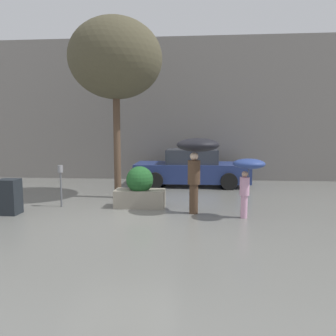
{
  "coord_description": "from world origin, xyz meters",
  "views": [
    {
      "loc": [
        1.74,
        -7.69,
        2.12
      ],
      "look_at": [
        0.97,
        1.6,
        1.05
      ],
      "focal_mm": 35.0,
      "sensor_mm": 36.0,
      "label": 1
    }
  ],
  "objects": [
    {
      "name": "ground_plane",
      "position": [
        0.0,
        0.0,
        0.0
      ],
      "size": [
        40.0,
        40.0,
        0.0
      ],
      "primitive_type": "plane",
      "color": "slate"
    },
    {
      "name": "building_facade",
      "position": [
        0.0,
        6.5,
        3.0
      ],
      "size": [
        18.0,
        0.3,
        6.0
      ],
      "color": "gray",
      "rests_on": "ground"
    },
    {
      "name": "planter_box",
      "position": [
        0.22,
        1.14,
        0.51
      ],
      "size": [
        1.37,
        0.75,
        1.14
      ],
      "color": "gray",
      "rests_on": "ground"
    },
    {
      "name": "person_adult",
      "position": [
        1.79,
        0.65,
        1.57
      ],
      "size": [
        1.08,
        1.08,
        1.93
      ],
      "rotation": [
        0.0,
        0.0,
        0.84
      ],
      "color": "#473323",
      "rests_on": "ground"
    },
    {
      "name": "person_child",
      "position": [
        3.0,
        0.18,
        1.17
      ],
      "size": [
        0.76,
        0.76,
        1.46
      ],
      "rotation": [
        0.0,
        0.0,
        -0.74
      ],
      "color": "#D199B7",
      "rests_on": "ground"
    },
    {
      "name": "parked_car_near",
      "position": [
        1.62,
        4.9,
        0.64
      ],
      "size": [
        4.32,
        1.98,
        1.4
      ],
      "rotation": [
        0.0,
        0.0,
        1.58
      ],
      "color": "navy",
      "rests_on": "ground"
    },
    {
      "name": "street_tree",
      "position": [
        -0.69,
        2.38,
        4.27
      ],
      "size": [
        2.84,
        2.84,
        5.5
      ],
      "color": "brown",
      "rests_on": "ground"
    },
    {
      "name": "parking_meter",
      "position": [
        -1.97,
        1.0,
        0.84
      ],
      "size": [
        0.14,
        0.14,
        1.17
      ],
      "color": "#595B60",
      "rests_on": "ground"
    },
    {
      "name": "newspaper_box",
      "position": [
        -2.96,
        0.11,
        0.45
      ],
      "size": [
        0.5,
        0.44,
        0.9
      ],
      "color": "#1E2328",
      "rests_on": "ground"
    }
  ]
}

